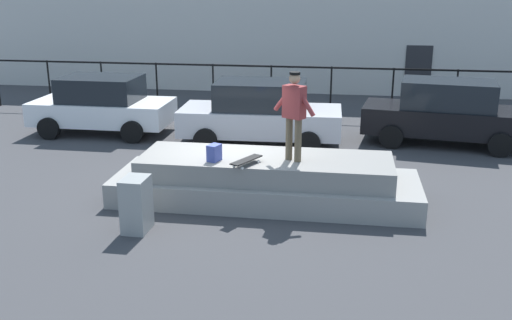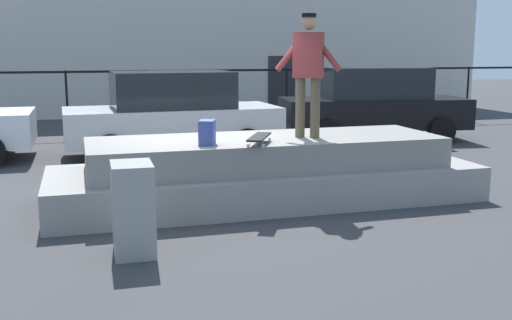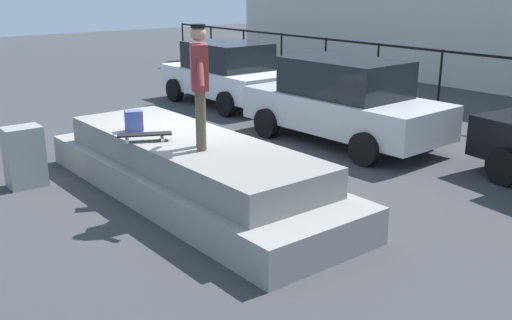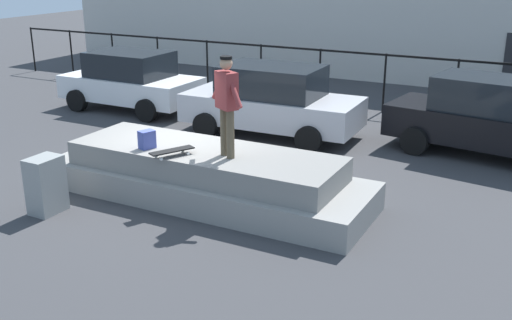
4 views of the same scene
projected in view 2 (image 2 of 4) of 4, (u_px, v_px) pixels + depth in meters
ground_plane at (200, 197)px, 9.31m from camera, size 60.00×60.00×0.00m
concrete_ledge at (266, 172)px, 9.02m from camera, size 6.32×2.03×0.95m
skateboarder at (308, 66)px, 8.75m from camera, size 0.89×0.57×1.79m
skateboard at (259, 137)px, 8.25m from camera, size 0.55×0.83×0.12m
backpack at (207, 133)px, 8.22m from camera, size 0.29×0.33×0.34m
car_silver_sedan_mid at (172, 113)px, 12.79m from camera, size 4.49×2.19×1.77m
car_black_sedan_far at (374, 104)px, 14.94m from camera, size 4.70×2.43×1.80m
utility_box at (133, 209)px, 6.63m from camera, size 0.45×0.61×1.02m
fence_row at (145, 89)px, 16.13m from camera, size 24.06×0.06×1.70m
warehouse_building at (123, 34)px, 22.66m from camera, size 26.72×6.58×5.59m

